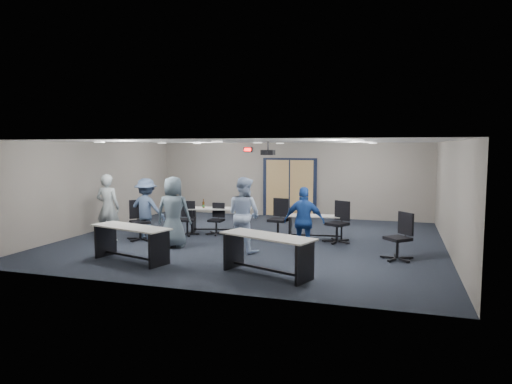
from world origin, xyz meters
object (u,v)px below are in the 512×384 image
(chair_loose_left, at_px, (140,220))
(person_plaid, at_px, (173,212))
(table_back_left, at_px, (220,216))
(person_navy, at_px, (304,221))
(chair_back_b, at_px, (216,219))
(chair_loose_right, at_px, (398,237))
(person_back, at_px, (146,209))
(table_front_right, at_px, (267,248))
(table_back_right, at_px, (316,223))
(chair_back_d, at_px, (337,222))
(person_gray, at_px, (108,208))
(chair_back_a, at_px, (187,218))
(table_front_left, at_px, (131,237))
(chair_back_c, at_px, (278,219))
(person_lightblue, at_px, (244,214))

(chair_loose_left, height_order, person_plaid, person_plaid)
(table_back_left, distance_m, person_navy, 3.60)
(chair_loose_left, bearing_deg, chair_back_b, -6.99)
(chair_loose_right, xyz_separation_m, person_back, (-6.67, 0.41, 0.31))
(table_front_right, distance_m, table_back_right, 3.92)
(table_back_left, xyz_separation_m, chair_back_d, (3.50, -0.39, 0.04))
(person_gray, bearing_deg, table_back_right, -164.62)
(table_front_right, distance_m, chair_back_a, 4.67)
(person_navy, bearing_deg, table_front_left, 21.43)
(table_back_left, relative_size, chair_back_c, 1.76)
(chair_back_b, distance_m, chair_loose_right, 5.30)
(person_plaid, bearing_deg, person_back, -39.30)
(table_front_right, xyz_separation_m, person_back, (-4.19, 2.44, 0.29))
(table_back_right, relative_size, person_plaid, 0.91)
(person_navy, bearing_deg, person_back, -11.24)
(chair_loose_right, height_order, person_lightblue, person_lightblue)
(chair_back_b, bearing_deg, chair_loose_left, -141.02)
(chair_loose_right, height_order, person_back, person_back)
(chair_back_a, bearing_deg, person_back, -152.46)
(person_lightblue, bearing_deg, table_back_left, -32.35)
(table_front_left, bearing_deg, chair_back_d, 54.25)
(person_navy, height_order, person_back, person_back)
(table_back_right, relative_size, person_lightblue, 0.91)
(chair_loose_left, relative_size, person_navy, 0.67)
(table_front_left, bearing_deg, chair_loose_left, 132.11)
(person_plaid, bearing_deg, table_back_left, -109.10)
(chair_back_c, relative_size, person_back, 0.65)
(chair_back_c, height_order, person_back, person_back)
(person_back, bearing_deg, chair_back_a, -135.76)
(chair_back_a, bearing_deg, table_back_right, -6.61)
(person_back, bearing_deg, chair_loose_left, 66.83)
(table_front_left, bearing_deg, chair_back_c, 70.12)
(chair_back_c, height_order, person_navy, person_navy)
(chair_back_a, relative_size, chair_back_b, 1.07)
(person_lightblue, bearing_deg, chair_back_c, -78.63)
(table_back_right, distance_m, chair_back_c, 1.07)
(person_plaid, distance_m, person_back, 1.41)
(table_back_left, xyz_separation_m, chair_loose_left, (-1.70, -1.66, 0.03))
(chair_back_b, bearing_deg, table_front_right, -53.93)
(chair_loose_left, bearing_deg, person_back, 21.18)
(table_back_right, bearing_deg, chair_back_c, -174.36)
(chair_back_c, bearing_deg, chair_back_b, -169.86)
(table_back_left, relative_size, person_gray, 1.05)
(person_back, bearing_deg, table_front_right, 149.86)
(table_back_right, bearing_deg, table_front_left, -139.97)
(chair_back_c, xyz_separation_m, person_lightblue, (-0.38, -1.86, 0.37))
(chair_back_b, bearing_deg, person_back, -143.98)
(table_back_left, height_order, person_navy, person_navy)
(table_front_right, relative_size, chair_back_d, 1.89)
(chair_back_c, xyz_separation_m, person_navy, (1.11, -1.82, 0.26))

